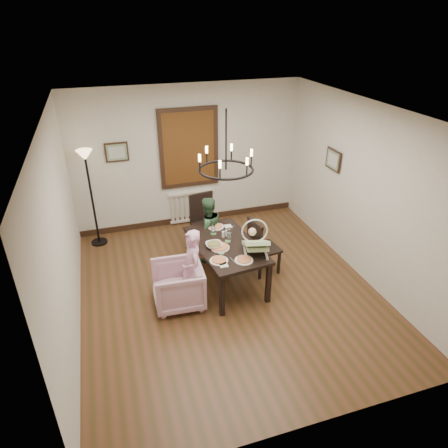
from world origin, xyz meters
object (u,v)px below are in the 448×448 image
seated_man (207,235)px  baby_bouncer (256,242)px  drinking_glass (229,237)px  elderly_woman (193,275)px  chair_far (206,223)px  armchair (178,285)px  dining_table (226,248)px  floor_lamp (92,200)px  chair_right (265,245)px

seated_man → baby_bouncer: 1.27m
baby_bouncer → drinking_glass: baby_bouncer is taller
elderly_woman → baby_bouncer: bearing=85.9°
elderly_woman → baby_bouncer: size_ratio=1.81×
chair_far → armchair: chair_far is taller
dining_table → floor_lamp: bearing=129.1°
chair_right → drinking_glass: chair_right is taller
floor_lamp → seated_man: bearing=-32.9°
drinking_glass → dining_table: bearing=-139.8°
dining_table → drinking_glass: 0.18m
dining_table → seated_man: bearing=91.7°
baby_bouncer → floor_lamp: (-2.27, 2.30, -0.02)m
chair_far → elderly_woman: chair_far is taller
chair_far → armchair: bearing=-129.9°
drinking_glass → floor_lamp: floor_lamp is taller
armchair → seated_man: bearing=147.7°
elderly_woman → seated_man: size_ratio=1.03×
chair_right → dining_table: bearing=90.5°
dining_table → elderly_woman: (-0.63, -0.36, -0.13)m
elderly_woman → drinking_glass: 0.87m
chair_far → baby_bouncer: (0.35, -1.52, 0.39)m
dining_table → baby_bouncer: size_ratio=2.90×
seated_man → floor_lamp: floor_lamp is taller
elderly_woman → baby_bouncer: baby_bouncer is taller
armchair → seated_man: size_ratio=0.74×
chair_far → armchair: (-0.83, -1.44, -0.19)m
baby_bouncer → chair_far: bearing=116.7°
dining_table → chair_far: size_ratio=1.57×
dining_table → baby_bouncer: 0.58m
elderly_woman → chair_far: bearing=155.0°
baby_bouncer → drinking_glass: bearing=133.7°
armchair → seated_man: (0.75, 1.04, 0.16)m
chair_far → seated_man: chair_far is taller
dining_table → floor_lamp: (-1.93, 1.92, 0.25)m
armchair → chair_far: bearing=153.3°
armchair → baby_bouncer: baby_bouncer is taller
seated_man → floor_lamp: 2.22m
chair_right → drinking_glass: 0.71m
chair_right → elderly_woman: bearing=101.2°
chair_right → armchair: bearing=96.9°
chair_far → chair_right: size_ratio=1.04×
chair_right → armchair: (-1.56, -0.42, -0.17)m
dining_table → baby_bouncer: (0.34, -0.39, 0.27)m
elderly_woman → floor_lamp: size_ratio=0.57×
armchair → drinking_glass: (0.92, 0.37, 0.46)m
chair_right → floor_lamp: size_ratio=0.56×
seated_man → chair_right: bearing=130.6°
seated_man → baby_bouncer: baby_bouncer is taller
seated_man → floor_lamp: bearing=-45.0°
seated_man → elderly_woman: bearing=52.0°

